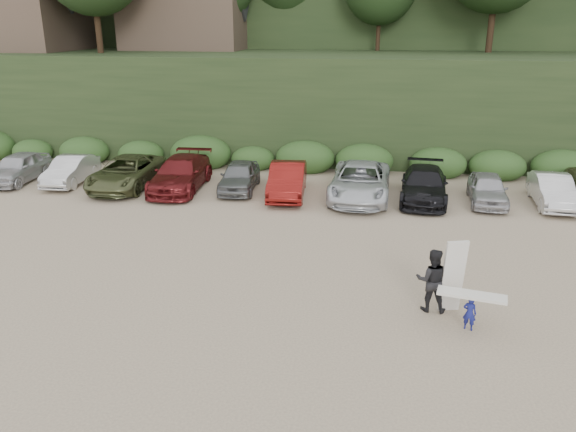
# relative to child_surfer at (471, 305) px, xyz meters

# --- Properties ---
(ground) EXTENTS (120.00, 120.00, 0.00)m
(ground) POSITION_rel_child_surfer_xyz_m (-4.01, 1.78, -0.73)
(ground) COLOR tan
(ground) RESTS_ON ground
(parked_cars) EXTENTS (39.23, 6.46, 1.65)m
(parked_cars) POSITION_rel_child_surfer_xyz_m (-1.38, 11.78, 0.04)
(parked_cars) COLOR #ADAEB2
(parked_cars) RESTS_ON ground
(child_surfer) EXTENTS (1.84, 0.84, 1.07)m
(child_surfer) POSITION_rel_child_surfer_xyz_m (0.00, 0.00, 0.00)
(child_surfer) COLOR navy
(child_surfer) RESTS_ON ground
(adult_surfer) EXTENTS (1.38, 0.76, 2.22)m
(adult_surfer) POSITION_rel_child_surfer_xyz_m (-0.89, 0.95, 0.23)
(adult_surfer) COLOR black
(adult_surfer) RESTS_ON ground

